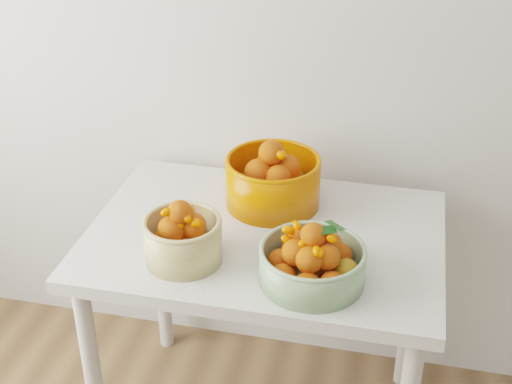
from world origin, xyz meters
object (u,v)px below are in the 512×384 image
at_px(bowl_orange, 273,180).
at_px(table, 265,260).
at_px(bowl_green, 313,261).
at_px(bowl_cream, 183,238).

bearing_deg(bowl_orange, table, -86.39).
bearing_deg(table, bowl_green, -49.82).
distance_m(table, bowl_orange, 0.24).
xyz_separation_m(bowl_cream, bowl_orange, (0.17, 0.34, 0.01)).
height_order(table, bowl_orange, bowl_orange).
height_order(table, bowl_cream, bowl_cream).
distance_m(table, bowl_green, 0.30).
distance_m(bowl_cream, bowl_green, 0.35).
bearing_deg(bowl_orange, bowl_cream, -116.85).
height_order(bowl_cream, bowl_orange, bowl_orange).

